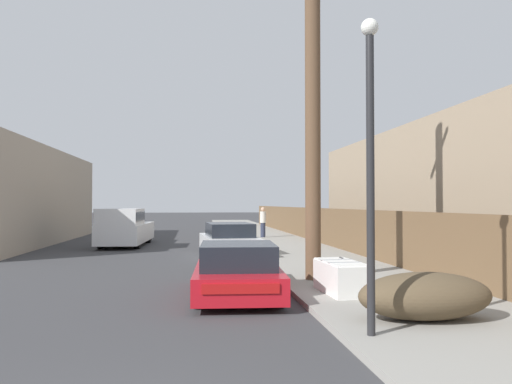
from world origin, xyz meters
name	(u,v)px	position (x,y,z in m)	size (l,w,h in m)	color
sidewalk_curb	(272,240)	(5.30, 23.50, 0.06)	(4.20, 63.00, 0.12)	gray
discarded_fridge	(341,277)	(4.20, 7.04, 0.46)	(0.83, 1.70, 0.71)	white
parked_sports_car_red	(237,272)	(2.00, 7.52, 0.55)	(2.05, 4.17, 1.19)	red
car_parked_mid	(229,241)	(2.40, 15.80, 0.62)	(2.20, 4.58, 1.30)	silver
pickup_truck	(125,228)	(-2.23, 20.97, 0.90)	(2.20, 5.83, 1.82)	silver
utility_pole	(313,109)	(4.07, 9.00, 4.50)	(1.80, 0.40, 8.62)	brown
street_lamp	(370,150)	(3.62, 3.61, 2.84)	(0.26, 0.26, 4.69)	#232326
brush_pile	(425,296)	(4.86, 4.44, 0.51)	(2.29, 1.21, 0.79)	brown
wooden_fence	(316,225)	(7.25, 21.29, 0.97)	(0.08, 43.90, 1.71)	brown
building_right_house	(468,191)	(12.10, 15.50, 2.55)	(6.00, 20.25, 5.11)	gray
pedestrian	(263,222)	(5.00, 24.87, 1.00)	(0.34, 0.34, 1.72)	#282D42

